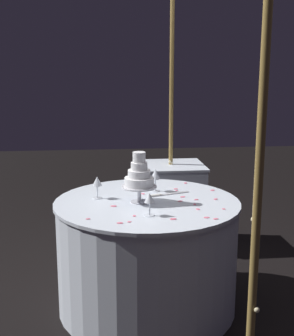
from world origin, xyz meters
name	(u,v)px	position (x,y,z in m)	size (l,w,h in m)	color
ground_plane	(147,304)	(0.00, 0.00, 0.00)	(12.00, 12.00, 0.00)	black
decorative_arch	(200,72)	(0.00, 0.33, 1.52)	(2.24, 0.06, 2.33)	olive
main_table	(147,254)	(0.00, 0.00, 0.36)	(1.18, 1.18, 0.72)	silver
side_table	(174,204)	(-1.08, 0.36, 0.36)	(0.51, 0.51, 0.72)	silver
tiered_cake	(139,177)	(0.03, -0.05, 0.89)	(0.22, 0.22, 0.32)	silver
wine_glass_0	(149,199)	(0.30, -0.02, 0.82)	(0.06, 0.06, 0.13)	silver
wine_glass_1	(155,175)	(-0.23, 0.08, 0.84)	(0.07, 0.07, 0.16)	silver
wine_glass_2	(97,182)	(-0.09, -0.31, 0.83)	(0.06, 0.06, 0.15)	silver
cake_knife	(166,194)	(-0.13, 0.14, 0.73)	(0.12, 0.29, 0.01)	silver
rose_petal_0	(207,217)	(0.37, 0.30, 0.72)	(0.03, 0.02, 0.00)	#EA6B84
rose_petal_1	(196,200)	(0.01, 0.32, 0.72)	(0.03, 0.02, 0.00)	#EA6B84
rose_petal_2	(143,194)	(-0.16, -0.01, 0.72)	(0.03, 0.02, 0.00)	#EA6B84
rose_petal_3	(216,219)	(0.40, 0.34, 0.72)	(0.03, 0.02, 0.00)	#EA6B84
rose_petal_4	(120,223)	(0.41, -0.19, 0.72)	(0.04, 0.03, 0.00)	#EA6B84
rose_petal_5	(88,219)	(0.32, -0.37, 0.72)	(0.03, 0.02, 0.00)	#EA6B84
rose_petal_6	(213,190)	(-0.20, 0.48, 0.72)	(0.04, 0.03, 0.00)	#EA6B84
rose_petal_7	(177,190)	(-0.22, 0.23, 0.72)	(0.03, 0.02, 0.00)	#EA6B84
rose_petal_8	(134,216)	(0.30, -0.10, 0.72)	(0.03, 0.02, 0.00)	#EA6B84
rose_petal_9	(180,201)	(0.03, 0.21, 0.72)	(0.03, 0.02, 0.00)	#EA6B84
rose_petal_10	(224,209)	(0.22, 0.44, 0.72)	(0.03, 0.02, 0.00)	#EA6B84
rose_petal_11	(114,206)	(0.10, -0.22, 0.72)	(0.04, 0.03, 0.00)	#EA6B84
rose_petal_12	(186,183)	(-0.42, 0.33, 0.72)	(0.03, 0.02, 0.00)	#EA6B84
rose_petal_13	(183,197)	(-0.06, 0.24, 0.72)	(0.04, 0.03, 0.00)	#EA6B84
rose_petal_14	(198,209)	(0.21, 0.28, 0.72)	(0.03, 0.02, 0.00)	#EA6B84
rose_petal_15	(176,189)	(-0.27, 0.23, 0.72)	(0.03, 0.02, 0.00)	#EA6B84
rose_petal_16	(173,219)	(0.37, 0.11, 0.72)	(0.04, 0.03, 0.00)	#EA6B84
rose_petal_17	(216,199)	(0.01, 0.44, 0.72)	(0.03, 0.02, 0.00)	#EA6B84
rose_petal_18	(195,204)	(0.11, 0.29, 0.72)	(0.03, 0.02, 0.00)	#EA6B84
rose_petal_19	(129,222)	(0.40, -0.14, 0.72)	(0.02, 0.02, 0.00)	#EA6B84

